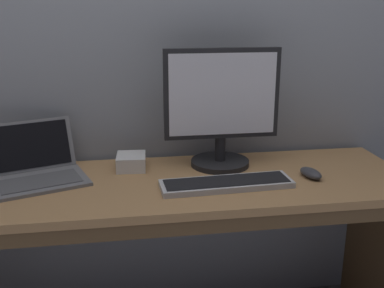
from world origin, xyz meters
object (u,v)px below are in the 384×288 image
object	(u,v)px
external_drive_box	(131,162)
computer_mouse	(311,173)
laptop_space_gray	(36,168)
wired_keyboard	(226,184)
external_monitor	(222,110)

from	to	relation	value
external_drive_box	computer_mouse	bearing A→B (deg)	-16.75
computer_mouse	external_drive_box	xyz separation A→B (m)	(-0.67, 0.20, 0.01)
laptop_space_gray	wired_keyboard	world-z (taller)	laptop_space_gray
external_drive_box	external_monitor	bearing A→B (deg)	-3.47
laptop_space_gray	external_monitor	bearing A→B (deg)	3.13
wired_keyboard	computer_mouse	xyz separation A→B (m)	(0.34, 0.04, 0.01)
wired_keyboard	external_drive_box	world-z (taller)	external_drive_box
external_monitor	computer_mouse	size ratio (longest dim) A/B	4.24
computer_mouse	external_drive_box	size ratio (longest dim) A/B	0.88
laptop_space_gray	external_monitor	size ratio (longest dim) A/B	0.87
external_monitor	external_drive_box	bearing A→B (deg)	176.53
laptop_space_gray	external_drive_box	size ratio (longest dim) A/B	3.25
laptop_space_gray	wired_keyboard	distance (m)	0.71
external_monitor	wired_keyboard	size ratio (longest dim) A/B	0.98
laptop_space_gray	external_drive_box	world-z (taller)	laptop_space_gray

